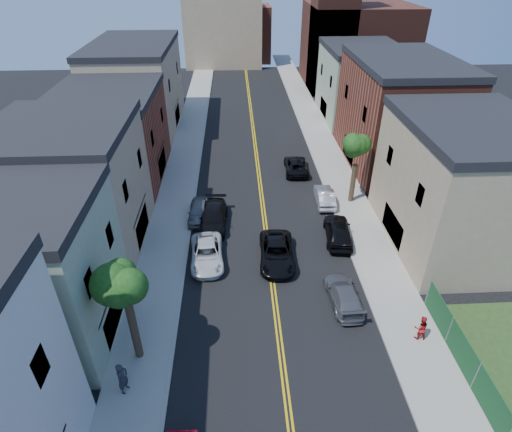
{
  "coord_description": "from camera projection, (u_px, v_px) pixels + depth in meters",
  "views": [
    {
      "loc": [
        -2.22,
        -1.52,
        19.22
      ],
      "look_at": [
        -0.84,
        24.99,
        2.0
      ],
      "focal_mm": 29.15,
      "sensor_mm": 36.0,
      "label": 1
    }
  ],
  "objects": [
    {
      "name": "sidewalk_right",
      "position": [
        328.0,
        154.0,
        45.64
      ],
      "size": [
        3.2,
        100.0,
        0.15
      ],
      "primitive_type": "cube",
      "color": "gray",
      "rests_on": "ground"
    },
    {
      "name": "pedestrian_right",
      "position": [
        421.0,
        328.0,
        23.7
      ],
      "size": [
        0.85,
        0.69,
        1.63
      ],
      "primitive_type": "imported",
      "rotation": [
        0.0,
        0.0,
        3.05
      ],
      "color": "#B31C1B",
      "rests_on": "sidewalk_right"
    },
    {
      "name": "pedestrian_left",
      "position": [
        123.0,
        378.0,
        20.75
      ],
      "size": [
        0.69,
        0.83,
        1.94
      ],
      "primitive_type": "imported",
      "rotation": [
        0.0,
        0.0,
        1.2
      ],
      "color": "#282830",
      "rests_on": "sidewalk_left"
    },
    {
      "name": "grey_car_left",
      "position": [
        198.0,
        212.0,
        34.61
      ],
      "size": [
        1.69,
        4.07,
        1.38
      ],
      "primitive_type": "imported",
      "rotation": [
        0.0,
        0.0,
        -0.02
      ],
      "color": "slate",
      "rests_on": "ground"
    },
    {
      "name": "sidewalk_left",
      "position": [
        184.0,
        158.0,
        44.96
      ],
      "size": [
        3.2,
        100.0,
        0.15
      ],
      "primitive_type": "cube",
      "color": "gray",
      "rests_on": "ground"
    },
    {
      "name": "curb_left",
      "position": [
        200.0,
        157.0,
        45.03
      ],
      "size": [
        0.3,
        100.0,
        0.15
      ],
      "primitive_type": "cube",
      "color": "gray",
      "rests_on": "ground"
    },
    {
      "name": "bldg_right_tan",
      "position": [
        461.0,
        189.0,
        30.1
      ],
      "size": [
        9.0,
        12.0,
        9.0
      ],
      "primitive_type": "cube",
      "color": "#998466",
      "rests_on": "ground"
    },
    {
      "name": "tree_right_far",
      "position": [
        359.0,
        142.0,
        34.18
      ],
      "size": [
        4.4,
        4.4,
        8.03
      ],
      "color": "#332319",
      "rests_on": "sidewalk_right"
    },
    {
      "name": "church",
      "position": [
        352.0,
        38.0,
        64.79
      ],
      "size": [
        16.2,
        14.2,
        22.6
      ],
      "color": "#4C2319",
      "rests_on": "ground"
    },
    {
      "name": "black_suv_lane",
      "position": [
        277.0,
        253.0,
        29.9
      ],
      "size": [
        2.66,
        5.36,
        1.46
      ],
      "primitive_type": "imported",
      "rotation": [
        0.0,
        0.0,
        -0.05
      ],
      "color": "black",
      "rests_on": "ground"
    },
    {
      "name": "bldg_left_brick",
      "position": [
        111.0,
        139.0,
        39.2
      ],
      "size": [
        9.0,
        12.0,
        8.0
      ],
      "primitive_type": "cube",
      "color": "brown",
      "rests_on": "ground"
    },
    {
      "name": "black_car_left",
      "position": [
        213.0,
        218.0,
        33.73
      ],
      "size": [
        2.4,
        5.35,
        1.52
      ],
      "primitive_type": "imported",
      "rotation": [
        0.0,
        0.0,
        -0.05
      ],
      "color": "black",
      "rests_on": "ground"
    },
    {
      "name": "backdrop_left",
      "position": [
        223.0,
        32.0,
        77.09
      ],
      "size": [
        14.0,
        8.0,
        12.0
      ],
      "primitive_type": "cube",
      "color": "#998466",
      "rests_on": "ground"
    },
    {
      "name": "fence_right",
      "position": [
        491.0,
        404.0,
        19.6
      ],
      "size": [
        0.04,
        15.0,
        1.9
      ],
      "primitive_type": "cube",
      "color": "#143F1E",
      "rests_on": "sidewalk_right"
    },
    {
      "name": "dark_car_right_far",
      "position": [
        296.0,
        165.0,
        41.98
      ],
      "size": [
        2.42,
        4.9,
        1.34
      ],
      "primitive_type": "imported",
      "rotation": [
        0.0,
        0.0,
        3.1
      ],
      "color": "black",
      "rests_on": "ground"
    },
    {
      "name": "silver_car_right",
      "position": [
        325.0,
        196.0,
        36.75
      ],
      "size": [
        1.6,
        4.22,
        1.37
      ],
      "primitive_type": "imported",
      "rotation": [
        0.0,
        0.0,
        3.11
      ],
      "color": "#B0B1B8",
      "rests_on": "ground"
    },
    {
      "name": "black_car_right",
      "position": [
        338.0,
        231.0,
        32.06
      ],
      "size": [
        2.41,
        4.97,
        1.63
      ],
      "primitive_type": "imported",
      "rotation": [
        0.0,
        0.0,
        3.04
      ],
      "color": "black",
      "rests_on": "ground"
    },
    {
      "name": "grey_car_right",
      "position": [
        344.0,
        295.0,
        26.39
      ],
      "size": [
        1.99,
        4.53,
        1.29
      ],
      "primitive_type": "imported",
      "rotation": [
        0.0,
        0.0,
        3.18
      ],
      "color": "#53555B",
      "rests_on": "ground"
    },
    {
      "name": "tree_left_mid",
      "position": [
        120.0,
        265.0,
        19.64
      ],
      "size": [
        5.2,
        5.2,
        9.29
      ],
      "color": "#332319",
      "rests_on": "sidewalk_left"
    },
    {
      "name": "white_pickup",
      "position": [
        207.0,
        254.0,
        29.87
      ],
      "size": [
        2.58,
        5.06,
        1.37
      ],
      "primitive_type": "imported",
      "rotation": [
        0.0,
        0.0,
        0.06
      ],
      "color": "silver",
      "rests_on": "ground"
    },
    {
      "name": "bldg_left_tan_near",
      "position": [
        73.0,
        192.0,
        29.72
      ],
      "size": [
        9.0,
        10.0,
        9.0
      ],
      "primitive_type": "cube",
      "color": "#998466",
      "rests_on": "ground"
    },
    {
      "name": "bldg_right_palegrn",
      "position": [
        360.0,
        85.0,
        53.69
      ],
      "size": [
        9.0,
        12.0,
        8.5
      ],
      "primitive_type": "cube",
      "color": "gray",
      "rests_on": "ground"
    },
    {
      "name": "curb_right",
      "position": [
        312.0,
        155.0,
        45.57
      ],
      "size": [
        0.3,
        100.0,
        0.15
      ],
      "primitive_type": "cube",
      "color": "gray",
      "rests_on": "ground"
    },
    {
      "name": "bldg_right_brick",
      "position": [
        397.0,
        116.0,
        41.55
      ],
      "size": [
        9.0,
        14.0,
        10.0
      ],
      "primitive_type": "cube",
      "color": "brown",
      "rests_on": "ground"
    },
    {
      "name": "backdrop_center",
      "position": [
        244.0,
        34.0,
        81.16
      ],
      "size": [
        10.0,
        8.0,
        10.0
      ],
      "primitive_type": "cube",
      "color": "brown",
      "rests_on": "ground"
    },
    {
      "name": "bldg_left_palegrn",
      "position": [
        20.0,
        279.0,
        22.31
      ],
      "size": [
        9.0,
        8.0,
        8.5
      ],
      "primitive_type": "cube",
      "color": "gray",
      "rests_on": "ground"
    },
    {
      "name": "bldg_left_tan_far",
      "position": [
        138.0,
        89.0,
        50.53
      ],
      "size": [
        9.0,
        16.0,
        9.5
      ],
      "primitive_type": "cube",
      "color": "#998466",
      "rests_on": "ground"
    }
  ]
}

